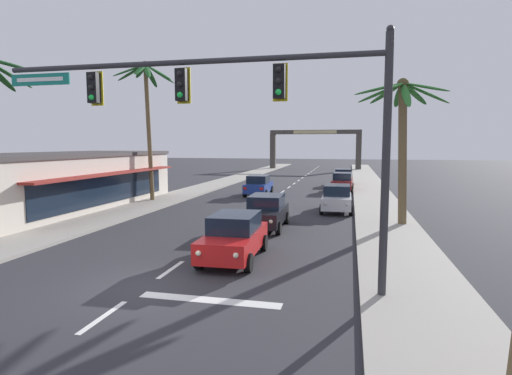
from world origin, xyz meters
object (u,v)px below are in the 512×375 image
object	(u,v)px
sedan_parked_nearest_kerb	(342,182)
sedan_parked_mid_kerb	(337,198)
storefront_strip_left	(63,181)
sedan_third_in_queue	(266,211)
town_gateway_arch	(315,144)
sedan_oncoming_far	(259,185)
traffic_signal_mast	(243,105)
palm_left_second	(147,98)
sedan_parked_far_kerb	(343,177)
palm_right_second	(402,122)
sedan_lead_at_stop_bar	(234,236)

from	to	relation	value
sedan_parked_nearest_kerb	sedan_parked_mid_kerb	distance (m)	11.64
storefront_strip_left	sedan_parked_nearest_kerb	bearing A→B (deg)	39.23
sedan_third_in_queue	town_gateway_arch	size ratio (longest dim) A/B	0.29
storefront_strip_left	sedan_oncoming_far	bearing A→B (deg)	41.94
traffic_signal_mast	palm_left_second	world-z (taller)	palm_left_second
traffic_signal_mast	sedan_oncoming_far	xyz separation A→B (m)	(-4.42, 21.92, -4.49)
sedan_parked_nearest_kerb	sedan_parked_far_kerb	world-z (taller)	same
sedan_third_in_queue	palm_right_second	bearing A→B (deg)	17.17
sedan_third_in_queue	storefront_strip_left	size ratio (longest dim) A/B	0.25
sedan_oncoming_far	sedan_parked_nearest_kerb	bearing A→B (deg)	34.31
palm_left_second	town_gateway_arch	world-z (taller)	palm_left_second
sedan_parked_nearest_kerb	sedan_third_in_queue	bearing A→B (deg)	-101.00
sedan_parked_far_kerb	storefront_strip_left	world-z (taller)	storefront_strip_left
sedan_parked_far_kerb	sedan_parked_nearest_kerb	bearing A→B (deg)	-89.61
palm_right_second	sedan_parked_nearest_kerb	bearing A→B (deg)	101.40
palm_left_second	storefront_strip_left	world-z (taller)	palm_left_second
storefront_strip_left	town_gateway_arch	size ratio (longest dim) A/B	1.15
storefront_strip_left	town_gateway_arch	xyz separation A→B (m)	(12.58, 46.68, 2.50)
sedan_parked_mid_kerb	sedan_parked_far_kerb	bearing A→B (deg)	89.75
sedan_third_in_queue	sedan_lead_at_stop_bar	bearing A→B (deg)	-90.20
sedan_parked_mid_kerb	storefront_strip_left	size ratio (longest dim) A/B	0.25
town_gateway_arch	palm_left_second	bearing A→B (deg)	-101.58
sedan_parked_nearest_kerb	palm_left_second	distance (m)	18.46
palm_left_second	town_gateway_arch	distance (m)	43.29
storefront_strip_left	sedan_parked_far_kerb	bearing A→B (deg)	48.74
sedan_lead_at_stop_bar	palm_right_second	world-z (taller)	palm_right_second
traffic_signal_mast	sedan_parked_far_kerb	bearing A→B (deg)	85.91
sedan_parked_mid_kerb	palm_right_second	xyz separation A→B (m)	(3.28, -4.06, 4.51)
sedan_third_in_queue	sedan_parked_mid_kerb	xyz separation A→B (m)	(3.33, 6.10, 0.00)
sedan_parked_far_kerb	sedan_parked_mid_kerb	bearing A→B (deg)	-90.25
traffic_signal_mast	sedan_lead_at_stop_bar	xyz separation A→B (m)	(-1.13, 2.96, -4.49)
sedan_oncoming_far	sedan_parked_mid_kerb	bearing A→B (deg)	-46.59
palm_right_second	sedan_third_in_queue	bearing A→B (deg)	-162.83
sedan_oncoming_far	storefront_strip_left	distance (m)	14.86
sedan_oncoming_far	town_gateway_arch	xyz separation A→B (m)	(1.55, 36.77, 3.49)
palm_right_second	town_gateway_arch	bearing A→B (deg)	99.93
sedan_parked_nearest_kerb	town_gateway_arch	bearing A→B (deg)	99.20
sedan_third_in_queue	sedan_oncoming_far	distance (m)	13.54
town_gateway_arch	sedan_parked_mid_kerb	bearing A→B (deg)	-83.36
sedan_parked_far_kerb	palm_right_second	xyz separation A→B (m)	(3.20, -21.41, 4.51)
traffic_signal_mast	sedan_third_in_queue	bearing A→B (deg)	97.17
sedan_oncoming_far	storefront_strip_left	size ratio (longest dim) A/B	0.25
sedan_lead_at_stop_bar	sedan_third_in_queue	distance (m)	5.83
sedan_parked_far_kerb	palm_left_second	size ratio (longest dim) A/B	0.44
sedan_third_in_queue	storefront_strip_left	world-z (taller)	storefront_strip_left
palm_left_second	palm_right_second	xyz separation A→B (m)	(17.04, -5.57, -2.25)
sedan_lead_at_stop_bar	sedan_oncoming_far	size ratio (longest dim) A/B	1.00
palm_left_second	palm_right_second	distance (m)	18.07
sedan_parked_nearest_kerb	sedan_parked_far_kerb	xyz separation A→B (m)	(-0.04, 5.71, 0.00)
sedan_oncoming_far	storefront_strip_left	xyz separation A→B (m)	(-11.03, -9.91, 0.99)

